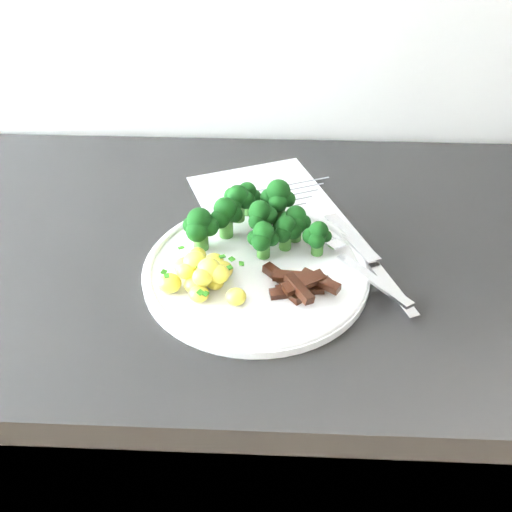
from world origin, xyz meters
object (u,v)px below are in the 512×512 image
at_px(beef_strips, 301,285).
at_px(knife, 379,274).
at_px(counter, 314,444).
at_px(recipe_paper, 272,211).
at_px(plate, 256,269).
at_px(broccoli, 256,216).
at_px(fork, 359,266).
at_px(potatoes, 202,274).

relative_size(beef_strips, knife, 0.47).
bearing_deg(counter, recipe_paper, 136.47).
height_order(plate, beef_strips, beef_strips).
height_order(broccoli, beef_strips, broccoli).
bearing_deg(plate, recipe_paper, 83.06).
distance_m(counter, recipe_paper, 0.48).
height_order(fork, knife, fork).
xyz_separation_m(beef_strips, knife, (0.10, 0.04, -0.01)).
distance_m(broccoli, beef_strips, 0.12).
distance_m(broccoli, fork, 0.15).
bearing_deg(beef_strips, fork, 28.79).
bearing_deg(knife, broccoli, 157.56).
bearing_deg(knife, plate, 178.91).
height_order(broccoli, fork, broccoli).
bearing_deg(broccoli, potatoes, -122.25).
relative_size(fork, knife, 0.82).
height_order(counter, fork, fork).
height_order(counter, recipe_paper, recipe_paper).
height_order(plate, potatoes, potatoes).
bearing_deg(potatoes, plate, 27.76).
bearing_deg(knife, fork, 176.77).
xyz_separation_m(potatoes, knife, (0.22, 0.03, -0.02)).
distance_m(plate, fork, 0.13).
bearing_deg(plate, beef_strips, -36.97).
bearing_deg(fork, plate, 179.35).
height_order(beef_strips, fork, beef_strips).
distance_m(recipe_paper, plate, 0.14).
bearing_deg(beef_strips, broccoli, 119.36).
xyz_separation_m(beef_strips, fork, (0.07, 0.04, -0.00)).
bearing_deg(counter, plate, -150.21).
height_order(broccoli, knife, broccoli).
bearing_deg(broccoli, fork, -25.79).
relative_size(counter, potatoes, 21.28).
relative_size(potatoes, fork, 0.68).
relative_size(plate, fork, 1.71).
bearing_deg(fork, recipe_paper, 127.88).
xyz_separation_m(counter, potatoes, (-0.17, -0.09, 0.49)).
xyz_separation_m(broccoli, beef_strips, (0.06, -0.11, -0.03)).
distance_m(counter, potatoes, 0.52).
relative_size(plate, potatoes, 2.53).
bearing_deg(recipe_paper, fork, -52.12).
distance_m(counter, plate, 0.48).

